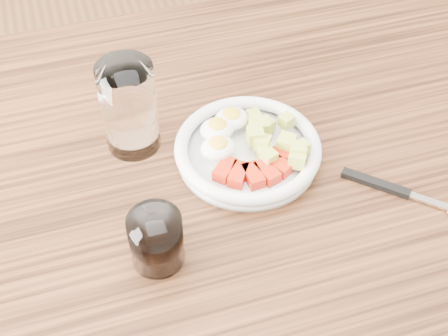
# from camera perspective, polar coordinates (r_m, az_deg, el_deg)

# --- Properties ---
(dining_table) EXTENTS (1.50, 0.90, 0.77)m
(dining_table) POSITION_cam_1_polar(r_m,az_deg,el_deg) (0.94, 0.77, -5.66)
(dining_table) COLOR brown
(dining_table) RESTS_ON ground
(bowl) EXTENTS (0.21, 0.21, 0.05)m
(bowl) POSITION_cam_1_polar(r_m,az_deg,el_deg) (0.88, 2.13, 1.83)
(bowl) COLOR white
(bowl) RESTS_ON dining_table
(fork) EXTENTS (0.16, 0.15, 0.01)m
(fork) POSITION_cam_1_polar(r_m,az_deg,el_deg) (0.88, 15.37, -1.93)
(fork) COLOR black
(fork) RESTS_ON dining_table
(water_glass) EXTENTS (0.08, 0.08, 0.14)m
(water_glass) POSITION_cam_1_polar(r_m,az_deg,el_deg) (0.88, -8.66, 5.50)
(water_glass) COLOR white
(water_glass) RESTS_ON dining_table
(coffee_glass) EXTENTS (0.07, 0.07, 0.08)m
(coffee_glass) POSITION_cam_1_polar(r_m,az_deg,el_deg) (0.76, -6.21, -6.55)
(coffee_glass) COLOR white
(coffee_glass) RESTS_ON dining_table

